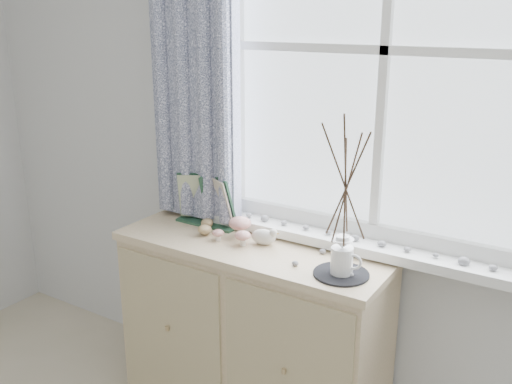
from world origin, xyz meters
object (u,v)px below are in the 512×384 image
Objects in this scene: sideboard at (252,332)px; toadstool_cluster at (238,228)px; twig_pitcher at (346,182)px; botanical_book at (203,201)px.

toadstool_cluster is at bearing 172.25° from sideboard.
sideboard is 6.65× the size of toadstool_cluster.
toadstool_cluster is at bearing 158.08° from twig_pitcher.
botanical_book is 0.24m from toadstool_cluster.
botanical_book is at bearing 157.05° from twig_pitcher.
toadstool_cluster reaches higher than sideboard.
toadstool_cluster is 0.29× the size of twig_pitcher.
sideboard is 0.91m from twig_pitcher.
toadstool_cluster is at bearing -13.14° from botanical_book.
botanical_book is 1.94× the size of toadstool_cluster.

